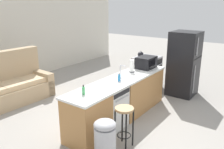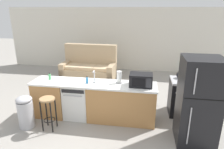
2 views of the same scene
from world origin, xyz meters
name	(u,v)px [view 2 (image 2 of 2)]	position (x,y,z in m)	size (l,w,h in m)	color
ground_plane	(88,117)	(0.00, 0.00, 0.00)	(24.00, 24.00, 0.00)	gray
wall_back	(121,40)	(0.30, 4.20, 1.30)	(10.00, 0.06, 2.60)	silver
kitchen_counter	(97,102)	(0.24, 0.00, 0.42)	(2.94, 0.66, 0.90)	#B77F47
dishwasher	(78,100)	(-0.25, 0.00, 0.42)	(0.58, 0.61, 0.84)	white
stove_range	(185,97)	(2.35, 0.55, 0.45)	(0.76, 0.68, 0.90)	black
refrigerator	(198,102)	(2.35, -0.55, 0.86)	(0.72, 0.73, 1.72)	black
microwave	(141,80)	(1.25, 0.00, 1.04)	(0.50, 0.37, 0.28)	black
sink_faucet	(94,77)	(0.18, 0.02, 1.03)	(0.07, 0.18, 0.30)	silver
paper_towel_roll	(119,77)	(0.75, 0.10, 1.04)	(0.14, 0.14, 0.28)	#4C4C51
soap_bottle	(87,80)	(0.02, -0.04, 0.97)	(0.06, 0.06, 0.18)	#338CCC
dish_soap_bottle	(50,77)	(-0.94, 0.05, 0.97)	(0.06, 0.06, 0.18)	#4CB266
kettle	(180,75)	(2.18, 0.68, 0.99)	(0.21, 0.17, 0.19)	black
bar_stool	(48,107)	(-0.69, -0.64, 0.54)	(0.32, 0.32, 0.74)	tan
trash_bin	(26,112)	(-1.23, -0.64, 0.38)	(0.35, 0.35, 0.74)	#B7B7BC
couch	(89,68)	(-0.74, 2.82, 0.39)	(2.04, 0.99, 1.27)	tan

